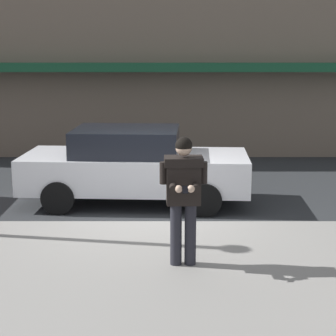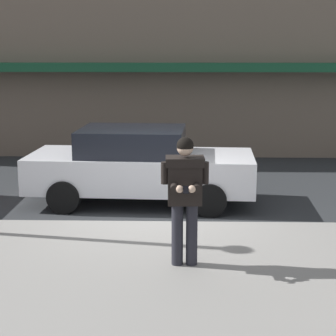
# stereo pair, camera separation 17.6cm
# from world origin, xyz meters

# --- Properties ---
(ground_plane) EXTENTS (80.00, 80.00, 0.00)m
(ground_plane) POSITION_xyz_m (0.00, 0.00, 0.00)
(ground_plane) COLOR #2B2D30
(sidewalk) EXTENTS (32.00, 5.30, 0.14)m
(sidewalk) POSITION_xyz_m (1.00, -2.85, 0.07)
(sidewalk) COLOR gray
(sidewalk) RESTS_ON ground
(curb_paint_line) EXTENTS (28.00, 0.12, 0.01)m
(curb_paint_line) POSITION_xyz_m (1.00, 0.05, 0.00)
(curb_paint_line) COLOR silver
(curb_paint_line) RESTS_ON ground
(parked_sedan_mid) EXTENTS (4.59, 2.11, 1.54)m
(parked_sedan_mid) POSITION_xyz_m (-0.36, 1.51, 0.79)
(parked_sedan_mid) COLOR silver
(parked_sedan_mid) RESTS_ON ground
(man_texting_on_phone) EXTENTS (0.65, 0.59, 1.81)m
(man_texting_on_phone) POSITION_xyz_m (0.54, -2.21, 1.25)
(man_texting_on_phone) COLOR #23232B
(man_texting_on_phone) RESTS_ON sidewalk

